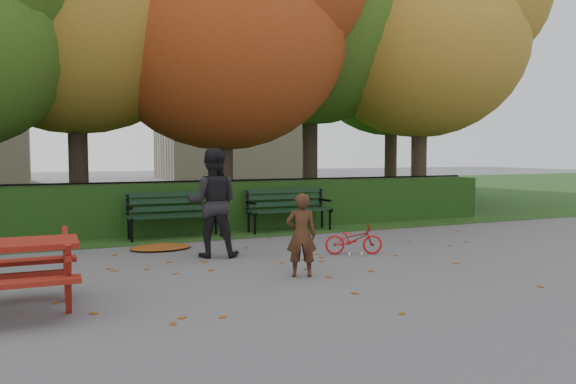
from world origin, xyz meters
name	(u,v)px	position (x,y,z in m)	size (l,w,h in m)	color
ground	(324,268)	(0.00, 0.00, 0.00)	(90.00, 90.00, 0.00)	#5E5F63
grass_strip	(147,197)	(0.00, 14.00, 0.01)	(90.00, 90.00, 0.00)	#193613
building_right	(232,85)	(8.00, 28.00, 6.00)	(9.00, 6.00, 12.00)	#B9A58F
hedge	(226,206)	(0.00, 4.50, 0.50)	(13.00, 0.90, 1.00)	black
iron_fence	(215,201)	(0.00, 5.30, 0.54)	(14.00, 0.04, 1.02)	black
tree_c	(239,19)	(0.83, 5.96, 4.82)	(6.30, 6.00, 8.00)	#30241C
tree_e	(436,28)	(6.52, 5.77, 5.08)	(6.09, 5.80, 8.16)	#30241C
tree_g	(404,47)	(8.33, 9.76, 5.37)	(6.30, 6.00, 8.55)	#30241C
bench_left	(174,211)	(-1.30, 3.70, 0.52)	(1.80, 0.57, 0.88)	black
bench_right	(288,206)	(1.10, 3.70, 0.52)	(1.80, 0.57, 0.88)	black
leaf_pile	(161,247)	(-1.82, 2.49, 0.04)	(1.03, 0.71, 0.07)	maroon
leaf_scatter	(314,263)	(0.00, 0.30, 0.01)	(9.00, 5.70, 0.01)	maroon
child	(301,235)	(-0.54, -0.39, 0.55)	(0.40, 0.27, 1.11)	#402414
adult	(213,203)	(-1.20, 1.48, 0.85)	(0.83, 0.65, 1.71)	black
bicycle	(354,239)	(0.93, 0.74, 0.24)	(0.32, 0.92, 0.48)	red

